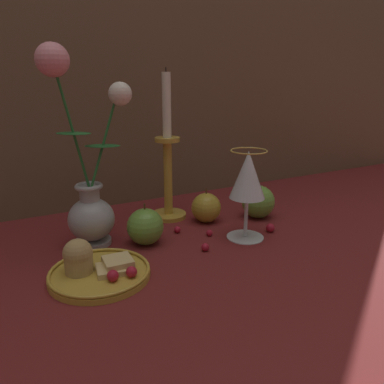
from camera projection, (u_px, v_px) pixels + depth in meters
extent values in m
plane|color=maroon|center=(187.00, 247.00, 0.77)|extent=(2.40, 2.40, 0.00)
cylinder|color=#A3A3A8|center=(93.00, 241.00, 0.78)|extent=(0.07, 0.07, 0.01)
ellipsoid|color=#A3A3A8|center=(91.00, 219.00, 0.77)|extent=(0.09, 0.09, 0.09)
cylinder|color=#A3A3A8|center=(89.00, 196.00, 0.75)|extent=(0.04, 0.04, 0.04)
torus|color=#A3A3A8|center=(89.00, 186.00, 0.74)|extent=(0.06, 0.06, 0.01)
cylinder|color=#23662D|center=(72.00, 127.00, 0.70)|extent=(0.05, 0.01, 0.24)
ellipsoid|color=#23662D|center=(74.00, 133.00, 0.70)|extent=(0.08, 0.07, 0.00)
sphere|color=pink|center=(52.00, 60.00, 0.65)|extent=(0.06, 0.06, 0.06)
cylinder|color=#23662D|center=(104.00, 141.00, 0.73)|extent=(0.07, 0.02, 0.18)
ellipsoid|color=#23662D|center=(102.00, 146.00, 0.73)|extent=(0.08, 0.07, 0.00)
sphere|color=silver|center=(120.00, 94.00, 0.71)|extent=(0.04, 0.04, 0.04)
cylinder|color=gold|center=(100.00, 275.00, 0.65)|extent=(0.17, 0.17, 0.01)
torus|color=gold|center=(100.00, 271.00, 0.64)|extent=(0.17, 0.17, 0.01)
cylinder|color=tan|center=(79.00, 263.00, 0.64)|extent=(0.05, 0.05, 0.04)
sphere|color=tan|center=(78.00, 253.00, 0.64)|extent=(0.05, 0.05, 0.05)
cube|color=#DBBC7A|center=(111.00, 269.00, 0.64)|extent=(0.05, 0.05, 0.01)
cube|color=#DBBC7A|center=(118.00, 261.00, 0.65)|extent=(0.05, 0.05, 0.01)
sphere|color=#AD192D|center=(113.00, 276.00, 0.61)|extent=(0.02, 0.02, 0.02)
sphere|color=#AD192D|center=(132.00, 272.00, 0.63)|extent=(0.02, 0.02, 0.02)
sphere|color=#AD192D|center=(129.00, 262.00, 0.66)|extent=(0.02, 0.02, 0.02)
cylinder|color=silver|center=(245.00, 237.00, 0.81)|extent=(0.08, 0.08, 0.00)
cylinder|color=silver|center=(246.00, 217.00, 0.80)|extent=(0.01, 0.01, 0.09)
cone|color=silver|center=(248.00, 175.00, 0.77)|extent=(0.07, 0.07, 0.10)
cone|color=maroon|center=(248.00, 182.00, 0.78)|extent=(0.07, 0.07, 0.07)
torus|color=gold|center=(249.00, 151.00, 0.76)|extent=(0.08, 0.08, 0.00)
cylinder|color=gold|center=(169.00, 215.00, 0.93)|extent=(0.09, 0.09, 0.01)
cylinder|color=gold|center=(168.00, 178.00, 0.90)|extent=(0.02, 0.02, 0.18)
cylinder|color=gold|center=(167.00, 139.00, 0.88)|extent=(0.06, 0.06, 0.01)
cylinder|color=silver|center=(167.00, 105.00, 0.85)|extent=(0.02, 0.02, 0.15)
cylinder|color=black|center=(166.00, 70.00, 0.83)|extent=(0.00, 0.00, 0.01)
sphere|color=#B2932D|center=(206.00, 208.00, 0.89)|extent=(0.07, 0.07, 0.07)
cylinder|color=#4C3319|center=(206.00, 191.00, 0.88)|extent=(0.00, 0.00, 0.01)
sphere|color=#669938|center=(258.00, 202.00, 0.92)|extent=(0.08, 0.08, 0.08)
cylinder|color=#4C3319|center=(259.00, 184.00, 0.91)|extent=(0.00, 0.00, 0.01)
sphere|color=#669938|center=(145.00, 227.00, 0.77)|extent=(0.08, 0.08, 0.08)
cylinder|color=#4C3319|center=(144.00, 206.00, 0.76)|extent=(0.00, 0.00, 0.01)
sphere|color=#AD192D|center=(177.00, 230.00, 0.83)|extent=(0.02, 0.02, 0.02)
sphere|color=#AD192D|center=(209.00, 233.00, 0.82)|extent=(0.01, 0.01, 0.01)
sphere|color=#AD192D|center=(205.00, 247.00, 0.75)|extent=(0.02, 0.02, 0.02)
sphere|color=#AD192D|center=(270.00, 228.00, 0.84)|extent=(0.02, 0.02, 0.02)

